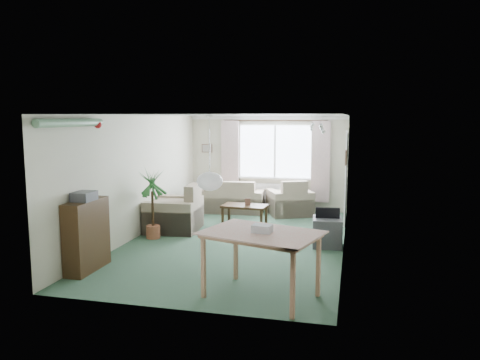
% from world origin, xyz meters
% --- Properties ---
extents(ground, '(6.50, 6.50, 0.00)m').
position_xyz_m(ground, '(0.00, 0.00, 0.00)').
color(ground, '#31523D').
extents(window, '(1.80, 0.03, 1.30)m').
position_xyz_m(window, '(0.20, 3.23, 1.50)').
color(window, white).
extents(curtain_rod, '(2.60, 0.03, 0.03)m').
position_xyz_m(curtain_rod, '(0.20, 3.15, 2.27)').
color(curtain_rod, black).
extents(curtain_left, '(0.45, 0.08, 2.00)m').
position_xyz_m(curtain_left, '(-0.95, 3.13, 1.27)').
color(curtain_left, beige).
extents(curtain_right, '(0.45, 0.08, 2.00)m').
position_xyz_m(curtain_right, '(1.35, 3.13, 1.27)').
color(curtain_right, beige).
extents(radiator, '(1.20, 0.10, 0.55)m').
position_xyz_m(radiator, '(0.20, 3.19, 0.40)').
color(radiator, white).
extents(doorway, '(0.03, 0.95, 2.00)m').
position_xyz_m(doorway, '(1.99, 2.20, 1.00)').
color(doorway, black).
extents(pendant_lamp, '(0.36, 0.36, 0.36)m').
position_xyz_m(pendant_lamp, '(0.20, -2.30, 1.48)').
color(pendant_lamp, white).
extents(tinsel_garland, '(1.60, 1.60, 0.12)m').
position_xyz_m(tinsel_garland, '(-1.92, -2.30, 2.28)').
color(tinsel_garland, '#196626').
extents(bauble_cluster_a, '(0.20, 0.20, 0.20)m').
position_xyz_m(bauble_cluster_a, '(1.30, 0.90, 2.22)').
color(bauble_cluster_a, silver).
extents(bauble_cluster_b, '(0.20, 0.20, 0.20)m').
position_xyz_m(bauble_cluster_b, '(1.60, -0.30, 2.22)').
color(bauble_cluster_b, silver).
extents(wall_picture_back, '(0.28, 0.03, 0.22)m').
position_xyz_m(wall_picture_back, '(-1.60, 3.23, 1.55)').
color(wall_picture_back, brown).
extents(wall_picture_right, '(0.03, 0.24, 0.30)m').
position_xyz_m(wall_picture_right, '(1.98, 1.20, 1.55)').
color(wall_picture_right, brown).
extents(sofa, '(1.68, 0.98, 0.81)m').
position_xyz_m(sofa, '(-0.81, 2.75, 0.40)').
color(sofa, '#C9AF97').
rests_on(sofa, ground).
extents(armchair_corner, '(1.27, 1.24, 0.87)m').
position_xyz_m(armchair_corner, '(0.65, 2.73, 0.44)').
color(armchair_corner, beige).
rests_on(armchair_corner, ground).
extents(armchair_left, '(1.12, 1.17, 0.98)m').
position_xyz_m(armchair_left, '(-1.50, 0.59, 0.49)').
color(armchair_left, beige).
rests_on(armchair_left, ground).
extents(coffee_table, '(1.00, 0.60, 0.44)m').
position_xyz_m(coffee_table, '(-0.17, 1.44, 0.22)').
color(coffee_table, black).
rests_on(coffee_table, ground).
extents(photo_frame, '(0.12, 0.06, 0.16)m').
position_xyz_m(photo_frame, '(-0.10, 1.42, 0.52)').
color(photo_frame, brown).
rests_on(photo_frame, coffee_table).
extents(bookshelf, '(0.31, 0.91, 1.10)m').
position_xyz_m(bookshelf, '(-1.84, -2.16, 0.55)').
color(bookshelf, black).
rests_on(bookshelf, ground).
extents(hifi_box, '(0.28, 0.35, 0.14)m').
position_xyz_m(hifi_box, '(-1.83, -2.20, 1.17)').
color(hifi_box, '#3D3E43').
rests_on(hifi_box, bookshelf).
extents(houseplant, '(0.58, 0.58, 1.36)m').
position_xyz_m(houseplant, '(-1.65, -0.13, 0.68)').
color(houseplant, '#22501B').
rests_on(houseplant, ground).
extents(dining_table, '(1.58, 1.28, 0.86)m').
position_xyz_m(dining_table, '(0.99, -2.60, 0.43)').
color(dining_table, tan).
rests_on(dining_table, ground).
extents(gift_box, '(0.27, 0.21, 0.12)m').
position_xyz_m(gift_box, '(1.00, -2.61, 0.92)').
color(gift_box, silver).
rests_on(gift_box, dining_table).
extents(tv_cube, '(0.57, 0.62, 0.52)m').
position_xyz_m(tv_cube, '(1.70, 0.11, 0.26)').
color(tv_cube, '#35363A').
rests_on(tv_cube, ground).
extents(pet_bed, '(0.56, 0.56, 0.11)m').
position_xyz_m(pet_bed, '(1.00, 0.08, 0.06)').
color(pet_bed, navy).
rests_on(pet_bed, ground).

